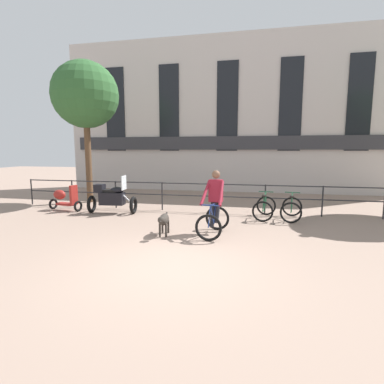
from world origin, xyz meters
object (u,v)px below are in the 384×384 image
(dog, at_px, (164,220))
(parked_bicycle_near_lamp, at_px, (264,208))
(parked_bicycle_mid_left, at_px, (291,209))
(parked_scooter, at_px, (64,198))
(cyclist_with_bike, at_px, (214,206))
(parked_motorcycle, at_px, (112,198))

(dog, xyz_separation_m, parked_bicycle_near_lamp, (2.65, 2.59, -0.05))
(parked_bicycle_mid_left, height_order, parked_scooter, parked_scooter)
(cyclist_with_bike, distance_m, parked_bicycle_near_lamp, 2.59)
(parked_motorcycle, bearing_deg, cyclist_with_bike, -120.58)
(parked_bicycle_mid_left, bearing_deg, parked_motorcycle, 10.78)
(parked_motorcycle, xyz_separation_m, parked_bicycle_near_lamp, (5.29, 0.28, -0.20))
(cyclist_with_bike, height_order, parked_bicycle_near_lamp, cyclist_with_bike)
(cyclist_with_bike, distance_m, dog, 1.39)
(parked_motorcycle, bearing_deg, parked_bicycle_near_lamp, -91.87)
(cyclist_with_bike, relative_size, parked_bicycle_mid_left, 1.42)
(parked_motorcycle, xyz_separation_m, parked_bicycle_mid_left, (6.14, 0.28, -0.20))
(dog, xyz_separation_m, parked_bicycle_mid_left, (3.50, 2.59, -0.05))
(parked_bicycle_near_lamp, bearing_deg, parked_scooter, 9.17)
(dog, relative_size, parked_bicycle_mid_left, 0.85)
(parked_motorcycle, bearing_deg, parked_bicycle_mid_left, -92.28)
(parked_bicycle_near_lamp, relative_size, parked_bicycle_mid_left, 1.00)
(cyclist_with_bike, height_order, parked_bicycle_mid_left, cyclist_with_bike)
(cyclist_with_bike, relative_size, parked_scooter, 1.28)
(dog, relative_size, parked_scooter, 0.76)
(dog, height_order, parked_bicycle_mid_left, parked_bicycle_mid_left)
(parked_scooter, bearing_deg, parked_bicycle_mid_left, -78.78)
(parked_motorcycle, xyz_separation_m, parked_scooter, (-1.97, 0.11, -0.10))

